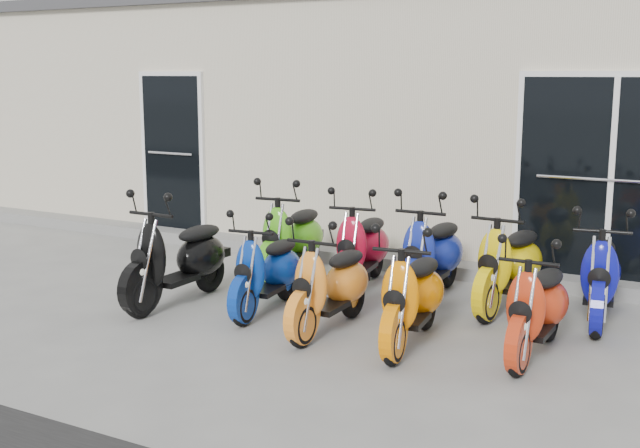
# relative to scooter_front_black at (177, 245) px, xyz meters

# --- Properties ---
(ground) EXTENTS (80.00, 80.00, 0.00)m
(ground) POSITION_rel_scooter_front_black_xyz_m (1.07, 0.41, -0.60)
(ground) COLOR gray
(ground) RESTS_ON ground
(building) EXTENTS (14.00, 6.00, 3.20)m
(building) POSITION_rel_scooter_front_black_xyz_m (1.07, 5.61, 1.00)
(building) COLOR beige
(building) RESTS_ON ground
(roof_cap) EXTENTS (14.20, 6.20, 0.16)m
(roof_cap) POSITION_rel_scooter_front_black_xyz_m (1.07, 5.61, 2.68)
(roof_cap) COLOR #3F3F42
(roof_cap) RESTS_ON building
(front_step) EXTENTS (14.00, 0.40, 0.15)m
(front_step) POSITION_rel_scooter_front_black_xyz_m (1.07, 2.43, -0.53)
(front_step) COLOR gray
(front_step) RESTS_ON ground
(door_left) EXTENTS (1.07, 0.08, 2.22)m
(door_left) POSITION_rel_scooter_front_black_xyz_m (-2.13, 2.58, 0.66)
(door_left) COLOR black
(door_left) RESTS_ON front_step
(door_right) EXTENTS (2.02, 0.08, 2.22)m
(door_right) POSITION_rel_scooter_front_black_xyz_m (3.67, 2.58, 0.66)
(door_right) COLOR black
(door_right) RESTS_ON front_step
(scooter_front_black) EXTENTS (0.61, 1.64, 1.20)m
(scooter_front_black) POSITION_rel_scooter_front_black_xyz_m (0.00, 0.00, 0.00)
(scooter_front_black) COLOR black
(scooter_front_black) RESTS_ON ground
(scooter_front_blue) EXTENTS (0.67, 1.47, 1.05)m
(scooter_front_blue) POSITION_rel_scooter_front_black_xyz_m (0.93, 0.20, -0.08)
(scooter_front_blue) COLOR #093096
(scooter_front_blue) RESTS_ON ground
(scooter_front_orange_a) EXTENTS (0.55, 1.48, 1.09)m
(scooter_front_orange_a) POSITION_rel_scooter_front_black_xyz_m (1.74, -0.03, -0.06)
(scooter_front_orange_a) COLOR orange
(scooter_front_orange_a) RESTS_ON ground
(scooter_front_orange_b) EXTENTS (0.72, 1.56, 1.11)m
(scooter_front_orange_b) POSITION_rel_scooter_front_black_xyz_m (2.53, -0.04, -0.05)
(scooter_front_orange_b) COLOR orange
(scooter_front_orange_b) RESTS_ON ground
(scooter_front_red) EXTENTS (0.54, 1.46, 1.08)m
(scooter_front_red) POSITION_rel_scooter_front_black_xyz_m (3.53, 0.19, -0.06)
(scooter_front_red) COLOR red
(scooter_front_red) RESTS_ON ground
(scooter_back_green) EXTENTS (0.78, 1.67, 1.19)m
(scooter_back_green) POSITION_rel_scooter_front_black_xyz_m (0.49, 1.40, -0.01)
(scooter_back_green) COLOR #50BD1A
(scooter_back_green) RESTS_ON ground
(scooter_back_red) EXTENTS (0.79, 1.62, 1.15)m
(scooter_back_red) POSITION_rel_scooter_front_black_xyz_m (1.35, 1.43, -0.03)
(scooter_back_red) COLOR #B10E28
(scooter_back_red) RESTS_ON ground
(scooter_back_blue) EXTENTS (0.62, 1.62, 1.19)m
(scooter_back_blue) POSITION_rel_scooter_front_black_xyz_m (2.15, 1.40, -0.01)
(scooter_back_blue) COLOR #152697
(scooter_back_blue) RESTS_ON ground
(scooter_back_yellow) EXTENTS (0.70, 1.64, 1.18)m
(scooter_back_yellow) POSITION_rel_scooter_front_black_xyz_m (2.95, 1.41, -0.01)
(scooter_back_yellow) COLOR yellow
(scooter_back_yellow) RESTS_ON ground
(scooter_back_extra) EXTENTS (0.79, 1.62, 1.15)m
(scooter_back_extra) POSITION_rel_scooter_front_black_xyz_m (3.80, 1.43, -0.03)
(scooter_back_extra) COLOR #0E109A
(scooter_back_extra) RESTS_ON ground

